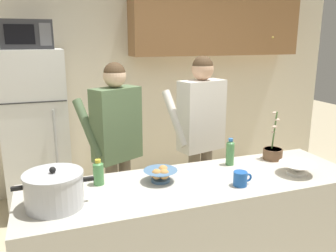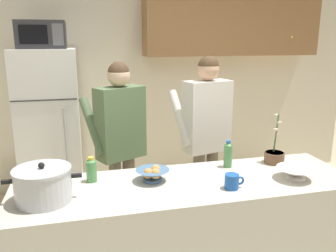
# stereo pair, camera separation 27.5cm
# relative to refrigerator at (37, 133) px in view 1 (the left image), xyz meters

# --- Properties ---
(back_wall_unit) EXTENTS (6.00, 0.48, 2.60)m
(back_wall_unit) POSITION_rel_refrigerator_xyz_m (1.29, 0.40, 0.59)
(back_wall_unit) COLOR beige
(back_wall_unit) RESTS_ON ground
(kitchen_island) EXTENTS (2.28, 0.68, 0.92)m
(kitchen_island) POSITION_rel_refrigerator_xyz_m (1.01, -1.85, -0.41)
(kitchen_island) COLOR beige
(kitchen_island) RESTS_ON ground
(refrigerator) EXTENTS (0.64, 0.68, 1.74)m
(refrigerator) POSITION_rel_refrigerator_xyz_m (0.00, 0.00, 0.00)
(refrigerator) COLOR white
(refrigerator) RESTS_ON ground
(microwave) EXTENTS (0.48, 0.37, 0.28)m
(microwave) POSITION_rel_refrigerator_xyz_m (0.00, -0.02, 1.01)
(microwave) COLOR #2D2D30
(microwave) RESTS_ON refrigerator
(person_near_pot) EXTENTS (0.61, 0.57, 1.66)m
(person_near_pot) POSITION_rel_refrigerator_xyz_m (0.67, -0.91, 0.16)
(person_near_pot) COLOR #726656
(person_near_pot) RESTS_ON ground
(person_by_sink) EXTENTS (0.59, 0.51, 1.70)m
(person_by_sink) POSITION_rel_refrigerator_xyz_m (1.47, -0.95, 0.19)
(person_by_sink) COLOR #726656
(person_by_sink) RESTS_ON ground
(cooking_pot) EXTENTS (0.44, 0.33, 0.24)m
(cooking_pot) POSITION_rel_refrigerator_xyz_m (0.12, -1.91, 0.15)
(cooking_pot) COLOR silver
(cooking_pot) RESTS_ON kitchen_island
(coffee_mug) EXTENTS (0.13, 0.09, 0.10)m
(coffee_mug) POSITION_rel_refrigerator_xyz_m (1.26, -2.01, 0.10)
(coffee_mug) COLOR #1E59B2
(coffee_mug) RESTS_ON kitchen_island
(bread_bowl) EXTENTS (0.23, 0.23, 0.10)m
(bread_bowl) POSITION_rel_refrigerator_xyz_m (0.79, -1.78, 0.10)
(bread_bowl) COLOR #4C7299
(bread_bowl) RESTS_ON kitchen_island
(empty_bowl) EXTENTS (0.25, 0.25, 0.08)m
(empty_bowl) POSITION_rel_refrigerator_xyz_m (1.73, -1.97, 0.09)
(empty_bowl) COLOR white
(empty_bowl) RESTS_ON kitchen_island
(bottle_near_edge) EXTENTS (0.06, 0.06, 0.21)m
(bottle_near_edge) POSITION_rel_refrigerator_xyz_m (1.38, -1.65, 0.15)
(bottle_near_edge) COLOR #4C8C4C
(bottle_near_edge) RESTS_ON kitchen_island
(bottle_mid_counter) EXTENTS (0.07, 0.07, 0.17)m
(bottle_mid_counter) POSITION_rel_refrigerator_xyz_m (0.40, -1.68, 0.13)
(bottle_mid_counter) COLOR #4C8C4C
(bottle_mid_counter) RESTS_ON kitchen_island
(potted_orchid) EXTENTS (0.15, 0.15, 0.39)m
(potted_orchid) POSITION_rel_refrigerator_xyz_m (1.76, -1.65, 0.11)
(potted_orchid) COLOR brown
(potted_orchid) RESTS_ON kitchen_island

